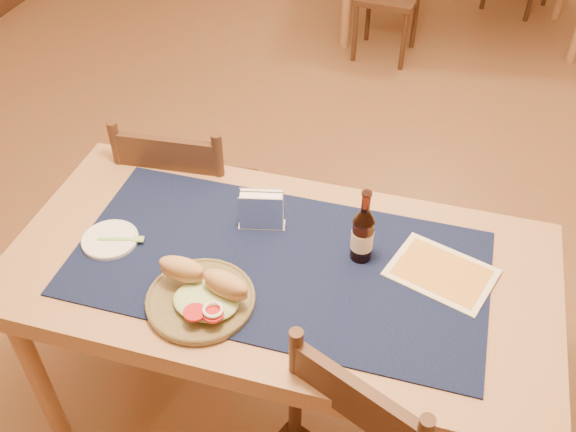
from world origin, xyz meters
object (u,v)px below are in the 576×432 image
(chair_main_far, at_px, (190,201))
(beer_bottle, at_px, (363,234))
(napkin_holder, at_px, (261,211))
(sandwich_plate, at_px, (203,295))
(main_table, at_px, (279,282))

(chair_main_far, relative_size, beer_bottle, 3.74)
(chair_main_far, distance_m, beer_bottle, 0.91)
(beer_bottle, distance_m, napkin_holder, 0.32)
(napkin_holder, bearing_deg, sandwich_plate, -99.93)
(chair_main_far, height_order, napkin_holder, chair_main_far)
(main_table, distance_m, beer_bottle, 0.30)
(chair_main_far, relative_size, napkin_holder, 6.04)
(main_table, bearing_deg, napkin_holder, 124.57)
(sandwich_plate, relative_size, napkin_holder, 1.99)
(main_table, distance_m, chair_main_far, 0.72)
(sandwich_plate, bearing_deg, chair_main_far, 117.23)
(main_table, bearing_deg, sandwich_plate, -127.26)
(sandwich_plate, height_order, napkin_holder, napkin_holder)
(main_table, bearing_deg, chair_main_far, 136.49)
(beer_bottle, bearing_deg, sandwich_plate, -142.47)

